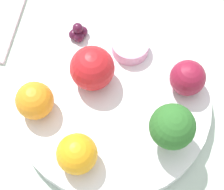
# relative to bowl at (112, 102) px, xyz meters

# --- Properties ---
(ground_plane) EXTENTS (6.00, 6.00, 0.00)m
(ground_plane) POSITION_rel_bowl_xyz_m (0.00, 0.00, -0.03)
(ground_plane) COLOR gray
(table_surface) EXTENTS (1.20, 1.20, 0.02)m
(table_surface) POSITION_rel_bowl_xyz_m (0.00, 0.00, -0.02)
(table_surface) COLOR #B2C6B2
(table_surface) RESTS_ON ground_plane
(bowl) EXTENTS (0.27, 0.27, 0.03)m
(bowl) POSITION_rel_bowl_xyz_m (0.00, 0.00, 0.00)
(bowl) COLOR white
(bowl) RESTS_ON table_surface
(broccoli) EXTENTS (0.06, 0.06, 0.07)m
(broccoli) POSITION_rel_bowl_xyz_m (0.08, 0.05, 0.05)
(broccoli) COLOR #8CB76B
(broccoli) RESTS_ON bowl
(apple_red) EXTENTS (0.05, 0.05, 0.05)m
(apple_red) POSITION_rel_bowl_xyz_m (0.01, 0.10, 0.04)
(apple_red) COLOR maroon
(apple_red) RESTS_ON bowl
(apple_green) EXTENTS (0.06, 0.06, 0.06)m
(apple_green) POSITION_rel_bowl_xyz_m (-0.04, -0.02, 0.04)
(apple_green) COLOR red
(apple_green) RESTS_ON bowl
(orange_front) EXTENTS (0.05, 0.05, 0.05)m
(orange_front) POSITION_rel_bowl_xyz_m (-0.02, -0.10, 0.04)
(orange_front) COLOR orange
(orange_front) RESTS_ON bowl
(orange_back) EXTENTS (0.05, 0.05, 0.05)m
(orange_back) POSITION_rel_bowl_xyz_m (0.07, -0.07, 0.04)
(orange_back) COLOR orange
(orange_back) RESTS_ON bowl
(grape_cluster) EXTENTS (0.03, 0.03, 0.03)m
(grape_cluster) POSITION_rel_bowl_xyz_m (-0.11, -0.02, 0.02)
(grape_cluster) COLOR #47142D
(grape_cluster) RESTS_ON bowl
(small_cup) EXTENTS (0.05, 0.05, 0.02)m
(small_cup) POSITION_rel_bowl_xyz_m (-0.06, 0.05, 0.02)
(small_cup) COLOR #EA9EC6
(small_cup) RESTS_ON bowl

